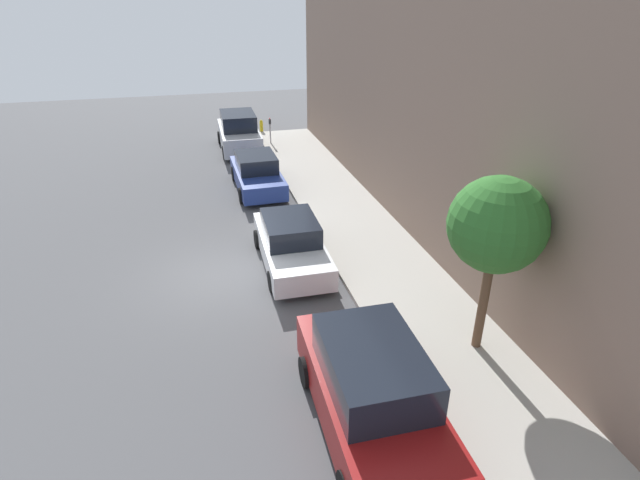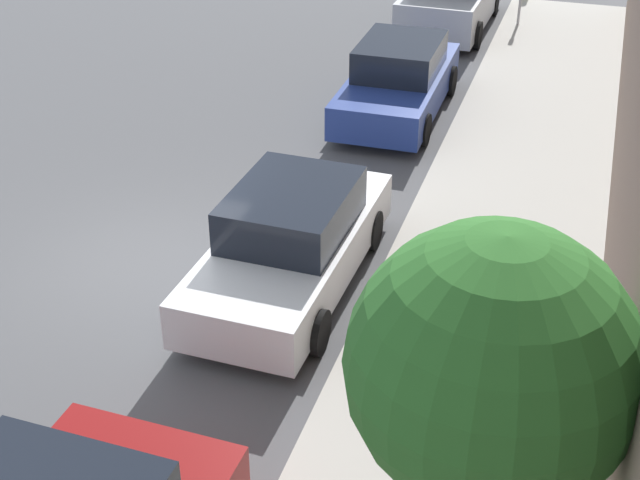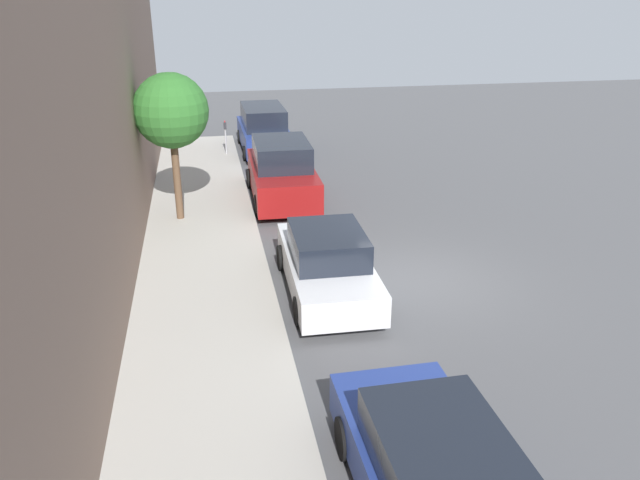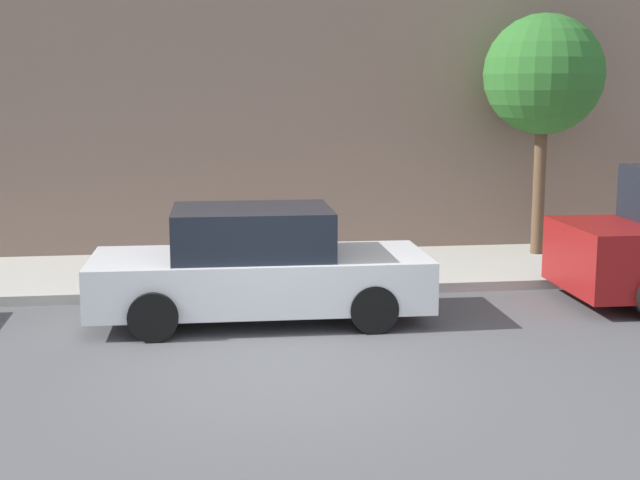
{
  "view_description": "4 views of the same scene",
  "coord_description": "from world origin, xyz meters",
  "px_view_note": "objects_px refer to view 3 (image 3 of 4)",
  "views": [
    {
      "loc": [
        -0.4,
        -13.45,
        7.82
      ],
      "look_at": [
        3.08,
        -0.42,
        1.0
      ],
      "focal_mm": 28.0,
      "sensor_mm": 36.0,
      "label": 1
    },
    {
      "loc": [
        6.05,
        -10.22,
        7.3
      ],
      "look_at": [
        2.82,
        -0.15,
        1.0
      ],
      "focal_mm": 50.0,
      "sensor_mm": 36.0,
      "label": 2
    },
    {
      "loc": [
        4.88,
        12.8,
        6.6
      ],
      "look_at": [
        2.31,
        -0.63,
        1.0
      ],
      "focal_mm": 35.0,
      "sensor_mm": 36.0,
      "label": 3
    },
    {
      "loc": [
        -9.48,
        0.91,
        3.13
      ],
      "look_at": [
        2.76,
        -0.8,
        1.0
      ],
      "focal_mm": 50.0,
      "sensor_mm": 36.0,
      "label": 4
    }
  ],
  "objects_px": {
    "street_tree": "(171,112)",
    "parked_sedan_third": "(327,263)",
    "parked_suv_second": "(282,173)",
    "parked_sedan_fourth": "(435,478)",
    "parked_minivan_nearest": "(264,129)",
    "parking_meter_near": "(225,134)"
  },
  "relations": [
    {
      "from": "street_tree",
      "to": "parking_meter_near",
      "type": "bearing_deg",
      "value": -103.11
    },
    {
      "from": "street_tree",
      "to": "parked_sedan_third",
      "type": "bearing_deg",
      "value": 122.8
    },
    {
      "from": "parked_minivan_nearest",
      "to": "parked_sedan_fourth",
      "type": "distance_m",
      "value": 20.39
    },
    {
      "from": "parked_minivan_nearest",
      "to": "parked_sedan_third",
      "type": "bearing_deg",
      "value": 90.07
    },
    {
      "from": "parked_sedan_third",
      "to": "parked_sedan_fourth",
      "type": "bearing_deg",
      "value": 90.41
    },
    {
      "from": "parked_sedan_third",
      "to": "parking_meter_near",
      "type": "xyz_separation_m",
      "value": [
        1.66,
        -12.79,
        0.26
      ]
    },
    {
      "from": "street_tree",
      "to": "parked_suv_second",
      "type": "bearing_deg",
      "value": -154.38
    },
    {
      "from": "parked_sedan_fourth",
      "to": "street_tree",
      "type": "distance_m",
      "value": 12.85
    },
    {
      "from": "parked_sedan_fourth",
      "to": "street_tree",
      "type": "bearing_deg",
      "value": -74.06
    },
    {
      "from": "parked_sedan_third",
      "to": "parked_sedan_fourth",
      "type": "relative_size",
      "value": 1.0
    },
    {
      "from": "parking_meter_near",
      "to": "parked_sedan_third",
      "type": "bearing_deg",
      "value": 97.4
    },
    {
      "from": "parking_meter_near",
      "to": "street_tree",
      "type": "xyz_separation_m",
      "value": [
        1.75,
        7.5,
        2.34
      ]
    },
    {
      "from": "parked_sedan_third",
      "to": "street_tree",
      "type": "height_order",
      "value": "street_tree"
    },
    {
      "from": "parking_meter_near",
      "to": "parked_suv_second",
      "type": "bearing_deg",
      "value": 104.55
    },
    {
      "from": "parked_suv_second",
      "to": "parked_sedan_fourth",
      "type": "height_order",
      "value": "parked_suv_second"
    },
    {
      "from": "parked_sedan_fourth",
      "to": "street_tree",
      "type": "height_order",
      "value": "street_tree"
    },
    {
      "from": "parked_sedan_fourth",
      "to": "street_tree",
      "type": "relative_size",
      "value": 1.06
    },
    {
      "from": "parked_minivan_nearest",
      "to": "parked_sedan_third",
      "type": "distance_m",
      "value": 13.58
    },
    {
      "from": "parked_suv_second",
      "to": "parking_meter_near",
      "type": "height_order",
      "value": "parked_suv_second"
    },
    {
      "from": "parked_sedan_third",
      "to": "parked_sedan_fourth",
      "type": "xyz_separation_m",
      "value": [
        -0.05,
        6.81,
        -0.0
      ]
    },
    {
      "from": "parked_suv_second",
      "to": "parking_meter_near",
      "type": "bearing_deg",
      "value": -75.45
    },
    {
      "from": "parking_meter_near",
      "to": "street_tree",
      "type": "distance_m",
      "value": 8.05
    }
  ]
}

